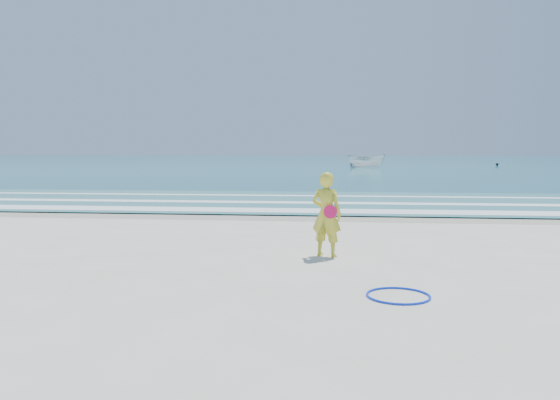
# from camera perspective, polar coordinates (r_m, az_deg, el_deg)

# --- Properties ---
(ground) EXTENTS (400.00, 400.00, 0.00)m
(ground) POSITION_cam_1_polar(r_m,az_deg,el_deg) (9.03, -1.71, -8.68)
(ground) COLOR silver
(ground) RESTS_ON ground
(wet_sand) EXTENTS (400.00, 2.40, 0.00)m
(wet_sand) POSITION_cam_1_polar(r_m,az_deg,el_deg) (17.85, 2.28, -1.73)
(wet_sand) COLOR #B2A893
(wet_sand) RESTS_ON ground
(ocean) EXTENTS (400.00, 190.00, 0.04)m
(ocean) POSITION_cam_1_polar(r_m,az_deg,el_deg) (113.70, 5.63, 4.16)
(ocean) COLOR #19727F
(ocean) RESTS_ON ground
(shallow) EXTENTS (400.00, 10.00, 0.01)m
(shallow) POSITION_cam_1_polar(r_m,az_deg,el_deg) (22.81, 3.15, -0.10)
(shallow) COLOR #59B7AD
(shallow) RESTS_ON ocean
(foam_near) EXTENTS (400.00, 1.40, 0.01)m
(foam_near) POSITION_cam_1_polar(r_m,az_deg,el_deg) (19.13, 2.55, -1.11)
(foam_near) COLOR white
(foam_near) RESTS_ON shallow
(foam_mid) EXTENTS (400.00, 0.90, 0.01)m
(foam_mid) POSITION_cam_1_polar(r_m,az_deg,el_deg) (22.01, 3.04, -0.27)
(foam_mid) COLOR white
(foam_mid) RESTS_ON shallow
(foam_far) EXTENTS (400.00, 0.60, 0.01)m
(foam_far) POSITION_cam_1_polar(r_m,az_deg,el_deg) (25.29, 3.46, 0.44)
(foam_far) COLOR white
(foam_far) RESTS_ON shallow
(hoop) EXTENTS (1.18, 1.18, 0.03)m
(hoop) POSITION_cam_1_polar(r_m,az_deg,el_deg) (8.41, 12.25, -9.73)
(hoop) COLOR #0C33E0
(hoop) RESTS_ON ground
(boat) EXTENTS (4.68, 2.18, 1.75)m
(boat) POSITION_cam_1_polar(r_m,az_deg,el_deg) (66.60, 9.04, 4.12)
(boat) COLOR silver
(boat) RESTS_ON ocean
(buoy) EXTENTS (0.37, 0.37, 0.37)m
(buoy) POSITION_cam_1_polar(r_m,az_deg,el_deg) (79.46, 21.75, 3.49)
(buoy) COLOR black
(buoy) RESTS_ON ocean
(woman) EXTENTS (0.74, 0.61, 1.73)m
(woman) POSITION_cam_1_polar(r_m,az_deg,el_deg) (11.14, 4.89, -1.49)
(woman) COLOR gold
(woman) RESTS_ON ground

